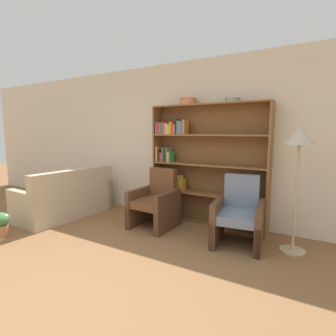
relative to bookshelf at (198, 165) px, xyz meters
The scene contains 10 objects.
ground_plane 2.68m from the bookshelf, 93.11° to the right, with size 24.00×24.00×0.00m, color brown.
wall_back 0.44m from the bookshelf, 128.57° to the left, with size 12.00×0.06×2.75m.
bookshelf is the anchor object (origin of this frame).
bowl_terracotta 1.08m from the bookshelf, behind, with size 0.29×0.29×0.11m.
bowl_olive 1.18m from the bookshelf, ahead, with size 0.23×0.23×0.07m.
couch 2.51m from the bookshelf, 157.75° to the right, with size 0.93×1.70×0.89m.
armchair_leather 0.95m from the bookshelf, 133.67° to the right, with size 0.67×0.71×0.94m.
armchair_cushioned 1.17m from the bookshelf, 32.22° to the right, with size 0.72×0.76×0.94m.
floor_lamp 1.64m from the bookshelf, 15.37° to the right, with size 0.37×0.37×1.63m.
potted_plant 3.15m from the bookshelf, 137.09° to the right, with size 0.24×0.24×0.37m.
Camera 1 is at (1.90, -1.56, 1.54)m, focal length 28.00 mm.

